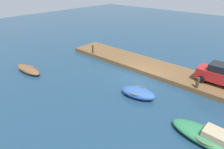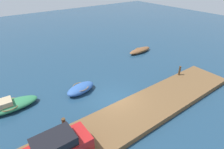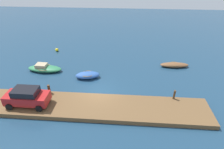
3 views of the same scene
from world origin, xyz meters
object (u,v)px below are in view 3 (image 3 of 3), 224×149
object	(u,v)px
parked_car	(27,97)
rowboat_brown	(174,65)
mooring_post_west	(49,89)
dinghy_blue	(88,75)
marker_buoy	(57,50)
motorboat_green	(44,68)
mooring_post_mid_west	(174,95)

from	to	relation	value
parked_car	rowboat_brown	bearing A→B (deg)	31.26
mooring_post_west	parked_car	xyz separation A→B (m)	(-1.26, -1.90, 0.44)
dinghy_blue	marker_buoy	bearing A→B (deg)	119.05
motorboat_green	marker_buoy	world-z (taller)	motorboat_green
parked_car	mooring_post_west	bearing A→B (deg)	56.51
rowboat_brown	parked_car	distance (m)	17.81
motorboat_green	rowboat_brown	bearing A→B (deg)	10.23
motorboat_green	rowboat_brown	xyz separation A→B (m)	(16.51, 2.33, -0.08)
rowboat_brown	marker_buoy	xyz separation A→B (m)	(-16.97, 3.63, -0.04)
motorboat_green	parked_car	world-z (taller)	parked_car
dinghy_blue	marker_buoy	xyz separation A→B (m)	(-6.17, 7.18, -0.13)
motorboat_green	mooring_post_mid_west	world-z (taller)	mooring_post_mid_west
mooring_post_west	marker_buoy	world-z (taller)	mooring_post_west
dinghy_blue	motorboat_green	xyz separation A→B (m)	(-5.72, 1.22, -0.01)
motorboat_green	mooring_post_mid_west	xyz separation A→B (m)	(14.89, -4.97, 0.53)
parked_car	marker_buoy	distance (m)	13.00
mooring_post_west	rowboat_brown	bearing A→B (deg)	27.64
mooring_post_mid_west	rowboat_brown	bearing A→B (deg)	77.45
mooring_post_west	mooring_post_mid_west	size ratio (longest dim) A/B	0.96
mooring_post_west	mooring_post_mid_west	bearing A→B (deg)	0.00
rowboat_brown	parked_car	size ratio (longest dim) A/B	0.95
marker_buoy	parked_car	bearing A→B (deg)	-82.21
rowboat_brown	mooring_post_mid_west	distance (m)	7.51
parked_car	marker_buoy	size ratio (longest dim) A/B	7.90
dinghy_blue	mooring_post_west	size ratio (longest dim) A/B	3.29
mooring_post_west	marker_buoy	distance (m)	11.36
dinghy_blue	rowboat_brown	bearing A→B (deg)	6.59
motorboat_green	mooring_post_mid_west	distance (m)	15.71
rowboat_brown	parked_car	world-z (taller)	parked_car
rowboat_brown	mooring_post_mid_west	size ratio (longest dim) A/B	3.91
motorboat_green	mooring_post_mid_west	size ratio (longest dim) A/B	4.58
marker_buoy	rowboat_brown	bearing A→B (deg)	-12.07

